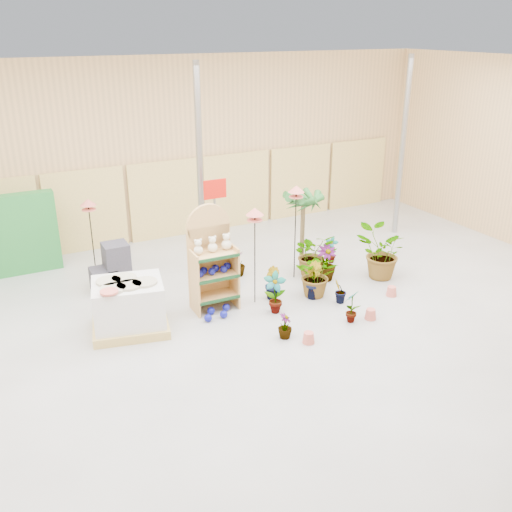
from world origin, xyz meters
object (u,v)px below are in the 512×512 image
Objects in this scene: pallet_stack at (129,306)px; bird_table_front at (255,215)px; potted_plant_2 at (317,275)px; display_shelf at (211,261)px.

bird_table_front is (2.51, -0.04, 1.35)m from pallet_stack.
pallet_stack is 0.78× the size of bird_table_front.
potted_plant_2 is at bearing -14.12° from bird_table_front.
display_shelf is 2.19m from potted_plant_2.
display_shelf reaches higher than potted_plant_2.
bird_table_front is 1.87m from potted_plant_2.
potted_plant_2 is (2.06, -0.56, -0.48)m from display_shelf.
potted_plant_2 is (1.25, -0.31, -1.36)m from bird_table_front.
display_shelf is at bearing 164.70° from potted_plant_2.
pallet_stack is (-1.70, -0.21, -0.47)m from display_shelf.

